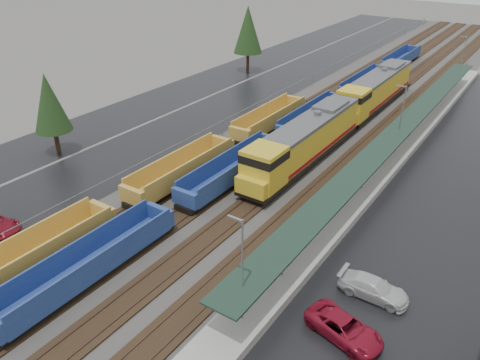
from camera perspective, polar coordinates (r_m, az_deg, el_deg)
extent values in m
cube|color=#302D2B|center=(65.67, 13.11, 7.91)|extent=(20.00, 160.00, 0.08)
cube|color=black|center=(67.84, 8.40, 9.11)|extent=(2.60, 160.00, 0.15)
cube|color=#473326|center=(68.10, 7.86, 9.32)|extent=(0.08, 160.00, 0.07)
cube|color=#473326|center=(67.51, 8.96, 9.07)|extent=(0.08, 160.00, 0.07)
cube|color=black|center=(66.31, 11.52, 8.39)|extent=(2.60, 160.00, 0.15)
cube|color=#473326|center=(66.54, 10.96, 8.61)|extent=(0.08, 160.00, 0.07)
cube|color=#473326|center=(66.02, 12.10, 8.34)|extent=(0.08, 160.00, 0.07)
cube|color=black|center=(65.00, 14.75, 7.61)|extent=(2.60, 160.00, 0.15)
cube|color=#473326|center=(65.18, 14.17, 7.85)|extent=(0.08, 160.00, 0.07)
cube|color=#473326|center=(64.75, 15.36, 7.56)|extent=(0.08, 160.00, 0.07)
cube|color=black|center=(63.91, 18.10, 6.78)|extent=(2.60, 160.00, 0.15)
cube|color=#473326|center=(64.05, 17.50, 7.02)|extent=(0.08, 160.00, 0.07)
cube|color=#473326|center=(63.70, 18.73, 6.71)|extent=(0.08, 160.00, 0.07)
cube|color=black|center=(72.00, 1.90, 10.41)|extent=(10.00, 160.00, 0.02)
cube|color=black|center=(77.56, -4.48, 11.67)|extent=(9.00, 160.00, 0.02)
cube|color=#9E9B93|center=(54.04, 18.35, 3.03)|extent=(3.00, 80.00, 0.70)
cylinder|color=gray|center=(32.90, 5.22, -9.80)|extent=(0.16, 0.16, 2.40)
cylinder|color=gray|center=(44.68, 14.75, 0.37)|extent=(0.16, 0.16, 2.40)
cylinder|color=gray|center=(57.97, 20.09, 6.12)|extent=(0.16, 0.16, 2.40)
cylinder|color=gray|center=(71.93, 23.46, 9.66)|extent=(0.16, 0.16, 2.40)
cylinder|color=gray|center=(86.24, 25.76, 12.02)|extent=(0.16, 0.16, 2.40)
cube|color=#1B3126|center=(52.96, 18.82, 5.81)|extent=(2.60, 65.00, 0.15)
cylinder|color=gray|center=(28.23, 0.29, -11.68)|extent=(0.12, 0.12, 8.00)
cube|color=gray|center=(26.13, -0.61, -4.72)|extent=(1.00, 0.15, 0.12)
cylinder|color=gray|center=(52.68, 18.95, 6.61)|extent=(0.12, 0.12, 8.00)
cube|color=gray|center=(51.58, 19.10, 10.76)|extent=(1.00, 0.15, 0.12)
cylinder|color=gray|center=(80.95, 25.38, 12.74)|extent=(0.12, 0.12, 8.00)
cube|color=gray|center=(80.24, 25.62, 15.48)|extent=(1.00, 0.15, 0.12)
cylinder|color=gray|center=(41.63, -22.05, -4.53)|extent=(0.08, 0.08, 2.00)
cylinder|color=gray|center=(45.66, -14.05, -0.19)|extent=(0.08, 0.08, 2.00)
cylinder|color=gray|center=(50.64, -7.49, 3.39)|extent=(0.08, 0.08, 2.00)
cylinder|color=gray|center=(56.31, -2.15, 6.26)|extent=(0.08, 0.08, 2.00)
cylinder|color=gray|center=(62.50, 2.22, 8.54)|extent=(0.08, 0.08, 2.00)
cylinder|color=gray|center=(69.07, 5.82, 10.36)|extent=(0.08, 0.08, 2.00)
cylinder|color=gray|center=(75.90, 8.82, 11.83)|extent=(0.08, 0.08, 2.00)
cylinder|color=gray|center=(82.95, 11.33, 13.03)|extent=(0.08, 0.08, 2.00)
cylinder|color=gray|center=(90.16, 13.47, 14.02)|extent=(0.08, 0.08, 2.00)
cylinder|color=gray|center=(97.49, 15.30, 14.85)|extent=(0.08, 0.08, 2.00)
cylinder|color=gray|center=(104.91, 16.89, 15.55)|extent=(0.08, 0.08, 2.00)
cylinder|color=gray|center=(112.42, 18.27, 16.15)|extent=(0.08, 0.08, 2.00)
cylinder|color=gray|center=(119.99, 19.49, 16.67)|extent=(0.08, 0.08, 2.00)
cylinder|color=gray|center=(127.61, 20.57, 17.12)|extent=(0.08, 0.08, 2.00)
cylinder|color=gray|center=(135.28, 21.53, 17.51)|extent=(0.08, 0.08, 2.00)
cube|color=gray|center=(68.77, 5.86, 11.15)|extent=(0.05, 160.00, 0.05)
cylinder|color=#332316|center=(55.77, -21.42, 4.40)|extent=(0.50, 0.50, 2.70)
cone|color=black|center=(54.25, -22.25, 8.74)|extent=(3.96, 3.96, 6.30)
cylinder|color=#332316|center=(83.80, 0.95, 14.18)|extent=(0.50, 0.50, 3.30)
cone|color=black|center=(82.63, 0.98, 17.88)|extent=(4.84, 4.84, 7.70)
cube|color=black|center=(50.31, 8.00, 3.06)|extent=(3.29, 21.93, 0.44)
cube|color=gold|center=(50.46, 8.71, 5.41)|extent=(3.07, 17.54, 3.29)
cube|color=gold|center=(42.60, 2.94, 1.56)|extent=(3.29, 3.51, 3.73)
cube|color=black|center=(42.12, 2.98, 2.89)|extent=(3.34, 3.56, 0.77)
cube|color=gold|center=(41.63, 1.48, -0.80)|extent=(3.07, 1.10, 1.54)
cube|color=#59595B|center=(49.81, 8.85, 7.27)|extent=(3.13, 17.54, 0.38)
cube|color=maroon|center=(51.60, 7.05, 4.46)|extent=(0.04, 17.54, 0.38)
cube|color=maroon|center=(50.41, 10.18, 3.62)|extent=(0.04, 17.54, 0.38)
cube|color=black|center=(50.49, 7.97, 2.61)|extent=(2.41, 6.58, 0.66)
cube|color=black|center=(44.40, 3.46, -0.80)|extent=(2.63, 4.39, 0.55)
cube|color=black|center=(56.89, 11.51, 5.46)|extent=(2.63, 4.39, 0.55)
cylinder|color=#59595B|center=(50.64, 9.44, 7.97)|extent=(0.77, 0.77, 0.55)
cube|color=#59595B|center=(53.50, 10.98, 8.89)|extent=(2.63, 4.39, 0.55)
cube|color=black|center=(68.57, 16.11, 9.17)|extent=(3.29, 21.93, 0.44)
cube|color=gold|center=(69.02, 16.63, 10.86)|extent=(3.07, 17.54, 3.29)
cube|color=gold|center=(60.22, 13.60, 8.99)|extent=(3.29, 3.51, 3.73)
cube|color=black|center=(59.88, 13.71, 9.97)|extent=(3.34, 3.56, 0.77)
cube|color=gold|center=(58.84, 12.75, 7.49)|extent=(3.07, 1.10, 1.54)
cube|color=#59595B|center=(68.55, 16.84, 12.25)|extent=(3.13, 17.54, 0.38)
cube|color=maroon|center=(69.86, 15.27, 10.11)|extent=(0.04, 17.54, 0.38)
cube|color=maroon|center=(68.98, 17.71, 9.54)|extent=(0.04, 17.54, 0.38)
cube|color=black|center=(68.71, 16.06, 8.83)|extent=(2.41, 6.58, 0.66)
cube|color=black|center=(61.81, 13.65, 7.09)|extent=(2.63, 4.39, 0.55)
cube|color=black|center=(75.70, 18.07, 10.39)|extent=(2.63, 4.39, 0.55)
cylinder|color=#59595B|center=(69.48, 17.18, 12.69)|extent=(0.77, 0.77, 0.55)
cube|color=#59595B|center=(72.55, 18.03, 13.15)|extent=(2.63, 4.39, 0.55)
cube|color=gold|center=(37.43, -23.98, -9.16)|extent=(2.75, 12.98, 0.26)
cube|color=gold|center=(37.90, -25.37, -7.23)|extent=(0.16, 12.98, 1.90)
cube|color=gold|center=(35.93, -23.09, -8.76)|extent=(0.16, 12.98, 1.90)
cube|color=gold|center=(40.01, -16.37, -3.83)|extent=(2.75, 0.53, 1.48)
cube|color=black|center=(40.19, -16.96, -5.56)|extent=(2.11, 2.33, 0.53)
cube|color=gold|center=(46.26, -7.01, 0.73)|extent=(2.75, 12.98, 0.26)
cube|color=gold|center=(46.64, -8.31, 2.19)|extent=(0.16, 12.98, 1.90)
cube|color=gold|center=(45.05, -5.80, 1.37)|extent=(0.16, 12.98, 1.90)
cube|color=gold|center=(41.78, -13.02, -1.90)|extent=(2.75, 0.53, 1.48)
cube|color=gold|center=(50.63, -2.13, 4.39)|extent=(2.75, 0.53, 1.48)
cube|color=black|center=(42.73, -12.17, -2.72)|extent=(2.11, 2.33, 0.53)
cube|color=black|center=(50.53, -2.61, 3.01)|extent=(2.11, 2.33, 0.53)
cube|color=gold|center=(58.62, 3.67, 7.00)|extent=(2.75, 12.98, 0.26)
cube|color=gold|center=(58.91, 2.59, 8.13)|extent=(0.16, 12.98, 1.90)
cube|color=gold|center=(57.67, 4.84, 7.60)|extent=(0.16, 12.98, 1.90)
cube|color=gold|center=(53.08, -0.04, 5.58)|extent=(2.75, 0.53, 1.48)
cube|color=gold|center=(63.89, 6.83, 9.39)|extent=(2.75, 0.53, 1.48)
cube|color=black|center=(54.06, 0.40, 4.80)|extent=(2.11, 2.33, 0.53)
cube|color=black|center=(63.62, 6.46, 8.32)|extent=(2.11, 2.33, 0.53)
cube|color=navy|center=(35.41, -17.80, -10.26)|extent=(2.63, 14.23, 0.25)
cube|color=navy|center=(35.73, -19.32, -8.31)|extent=(0.15, 14.23, 1.82)
cube|color=navy|center=(34.02, -16.65, -9.89)|extent=(0.15, 14.23, 1.82)
cube|color=navy|center=(38.82, -9.72, -4.15)|extent=(2.63, 0.51, 1.42)
cube|color=black|center=(33.21, -26.74, -16.03)|extent=(2.03, 2.23, 0.51)
cube|color=black|center=(38.96, -10.31, -5.86)|extent=(2.03, 2.23, 0.51)
cube|color=navy|center=(46.13, -0.82, 0.84)|extent=(2.63, 14.23, 0.25)
cube|color=navy|center=(46.38, -2.12, 2.24)|extent=(0.15, 14.23, 1.82)
cube|color=navy|center=(45.07, 0.49, 1.45)|extent=(0.15, 14.23, 1.82)
cube|color=navy|center=(40.76, -6.73, -2.22)|extent=(2.63, 0.51, 1.42)
cube|color=navy|center=(51.39, 3.86, 4.66)|extent=(2.63, 0.51, 1.42)
cube|color=black|center=(41.74, -6.03, -3.01)|extent=(2.03, 2.23, 0.51)
cube|color=black|center=(51.25, 3.42, 3.36)|extent=(2.03, 2.23, 0.51)
cube|color=navy|center=(60.28, 8.97, 7.30)|extent=(2.63, 14.23, 0.25)
cube|color=navy|center=(60.47, 7.95, 8.37)|extent=(0.15, 14.23, 1.82)
cube|color=navy|center=(59.48, 10.14, 7.85)|extent=(0.15, 14.23, 1.82)
cube|color=navy|center=(53.92, 5.58, 5.76)|extent=(2.63, 0.51, 1.42)
cube|color=navy|center=(66.39, 11.85, 9.67)|extent=(2.63, 0.51, 1.42)
cube|color=black|center=(54.89, 5.89, 5.01)|extent=(2.03, 2.23, 0.51)
cube|color=black|center=(66.09, 11.51, 8.69)|extent=(2.03, 2.23, 0.51)
cube|color=navy|center=(75.97, 15.01, 11.11)|extent=(2.63, 14.23, 0.25)
cube|color=navy|center=(76.12, 14.20, 11.96)|extent=(0.15, 14.23, 1.82)
cube|color=navy|center=(75.34, 16.01, 11.57)|extent=(0.15, 14.23, 1.82)
cube|color=navy|center=(69.18, 12.91, 10.32)|extent=(2.63, 0.51, 1.42)
cube|color=navy|center=(82.50, 16.92, 12.70)|extent=(2.63, 0.51, 1.42)
cube|color=black|center=(70.11, 13.04, 9.67)|extent=(2.03, 2.23, 0.51)
cube|color=black|center=(82.10, 16.66, 11.93)|extent=(2.03, 2.23, 0.51)
cube|color=navy|center=(92.42, 19.03, 13.53)|extent=(2.63, 14.23, 0.25)
cube|color=navy|center=(92.55, 18.36, 14.24)|extent=(0.15, 14.23, 1.82)
cube|color=navy|center=(91.90, 19.89, 13.91)|extent=(0.15, 14.23, 1.82)
cube|color=navy|center=(85.41, 17.63, 13.11)|extent=(2.63, 0.51, 1.42)
cube|color=navy|center=(99.18, 20.38, 14.67)|extent=(2.63, 0.51, 1.42)
cube|color=black|center=(86.32, 17.68, 12.55)|extent=(2.03, 2.23, 0.51)
cube|color=black|center=(98.72, 20.16, 14.04)|extent=(2.03, 2.23, 0.51)
imported|color=maroon|center=(30.53, 12.59, -17.23)|extent=(3.45, 5.39, 1.38)
imported|color=silver|center=(33.68, 15.96, -12.58)|extent=(1.99, 4.80, 1.39)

